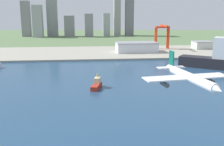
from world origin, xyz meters
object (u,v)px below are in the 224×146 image
(cargo_ship, at_px, (218,57))
(warehouse_annex, at_px, (203,45))
(port_crane_red, at_px, (162,32))
(warehouse_main, at_px, (136,47))
(airplane_landing, at_px, (189,77))
(tugboat_small, at_px, (97,85))

(cargo_ship, height_order, warehouse_annex, cargo_ship)
(port_crane_red, relative_size, warehouse_main, 0.64)
(warehouse_annex, bearing_deg, cargo_ship, -108.50)
(port_crane_red, height_order, warehouse_annex, port_crane_red)
(airplane_landing, xyz_separation_m, warehouse_main, (37.69, 307.96, -25.88))
(cargo_ship, relative_size, warehouse_annex, 2.27)
(airplane_landing, height_order, cargo_ship, cargo_ship)
(port_crane_red, bearing_deg, cargo_ship, -83.11)
(tugboat_small, height_order, cargo_ship, cargo_ship)
(cargo_ship, height_order, port_crane_red, cargo_ship)
(tugboat_small, xyz_separation_m, port_crane_red, (123.94, 228.66, 28.38))
(warehouse_main, distance_m, warehouse_annex, 125.00)
(tugboat_small, xyz_separation_m, warehouse_main, (72.73, 195.42, 6.85))
(warehouse_main, bearing_deg, airplane_landing, -96.98)
(tugboat_small, xyz_separation_m, warehouse_annex, (194.84, 222.10, 5.62))
(airplane_landing, distance_m, tugboat_small, 122.33)
(tugboat_small, bearing_deg, port_crane_red, 61.54)
(airplane_landing, relative_size, port_crane_red, 1.06)
(port_crane_red, xyz_separation_m, warehouse_main, (-51.21, -33.24, -21.54))
(airplane_landing, bearing_deg, port_crane_red, 75.40)
(tugboat_small, xyz_separation_m, cargo_ship, (143.33, 68.17, 9.89))
(tugboat_small, height_order, warehouse_main, warehouse_main)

